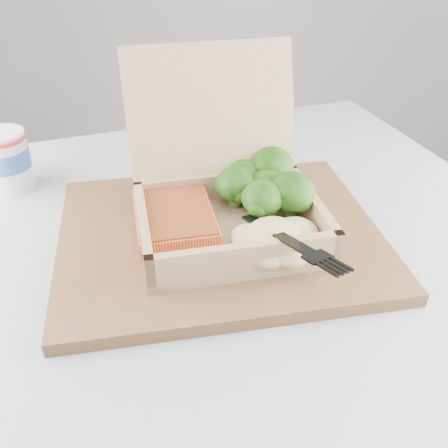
{
  "coord_description": "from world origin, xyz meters",
  "views": [
    {
      "loc": [
        0.68,
        0.08,
        1.08
      ],
      "look_at": [
        0.67,
        0.53,
        0.77
      ],
      "focal_mm": 40.0,
      "sensor_mm": 36.0,
      "label": 1
    }
  ],
  "objects_px": {
    "cafe_table": "(228,368)",
    "paper_cup": "(6,158)",
    "serving_tray": "(220,236)",
    "takeout_container": "(224,187)"
  },
  "relations": [
    {
      "from": "cafe_table",
      "to": "paper_cup",
      "type": "bearing_deg",
      "value": 152.09
    },
    {
      "from": "cafe_table",
      "to": "serving_tray",
      "type": "distance_m",
      "value": 0.2
    },
    {
      "from": "cafe_table",
      "to": "paper_cup",
      "type": "height_order",
      "value": "paper_cup"
    },
    {
      "from": "serving_tray",
      "to": "takeout_container",
      "type": "bearing_deg",
      "value": 76.62
    },
    {
      "from": "cafe_table",
      "to": "serving_tray",
      "type": "bearing_deg",
      "value": 107.54
    },
    {
      "from": "cafe_table",
      "to": "paper_cup",
      "type": "relative_size",
      "value": 12.47
    },
    {
      "from": "cafe_table",
      "to": "takeout_container",
      "type": "distance_m",
      "value": 0.25
    },
    {
      "from": "serving_tray",
      "to": "takeout_container",
      "type": "relative_size",
      "value": 1.44
    },
    {
      "from": "serving_tray",
      "to": "paper_cup",
      "type": "relative_size",
      "value": 4.55
    },
    {
      "from": "cafe_table",
      "to": "serving_tray",
      "type": "xyz_separation_m",
      "value": [
        -0.01,
        0.03,
        0.2
      ]
    }
  ]
}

